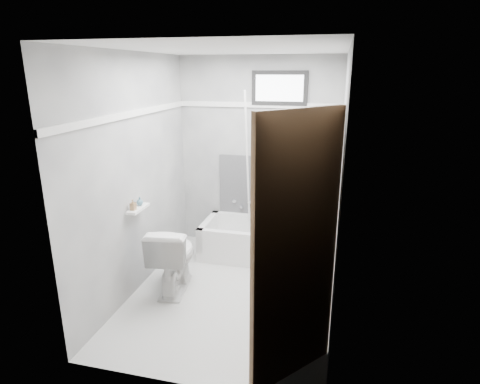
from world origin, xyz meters
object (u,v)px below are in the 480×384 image
(soap_bottle_a, at_px, (133,205))
(bathtub, at_px, (263,241))
(door, at_px, (332,278))
(office_chair, at_px, (295,213))
(toilet, at_px, (173,257))
(soap_bottle_b, at_px, (140,201))

(soap_bottle_a, bearing_deg, bathtub, 46.07)
(door, xyz_separation_m, soap_bottle_a, (-1.92, 1.08, -0.03))
(office_chair, distance_m, door, 2.34)
(toilet, distance_m, soap_bottle_b, 0.68)
(office_chair, xyz_separation_m, door, (0.46, -2.26, 0.41))
(bathtub, distance_m, office_chair, 0.53)
(toilet, distance_m, soap_bottle_a, 0.71)
(bathtub, bearing_deg, toilet, -128.71)
(bathtub, height_order, office_chair, office_chair)
(toilet, bearing_deg, bathtub, -136.66)
(office_chair, height_order, toilet, office_chair)
(office_chair, bearing_deg, toilet, -124.94)
(door, distance_m, soap_bottle_b, 2.27)
(soap_bottle_a, bearing_deg, door, -29.27)
(bathtub, distance_m, toilet, 1.24)
(bathtub, relative_size, soap_bottle_b, 17.62)
(toilet, xyz_separation_m, door, (1.60, -1.25, 0.64))
(door, bearing_deg, soap_bottle_a, 150.73)
(door, bearing_deg, office_chair, 101.47)
(office_chair, xyz_separation_m, toilet, (-1.14, -1.01, -0.23))
(soap_bottle_a, bearing_deg, office_chair, 39.01)
(office_chair, distance_m, soap_bottle_a, 1.92)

